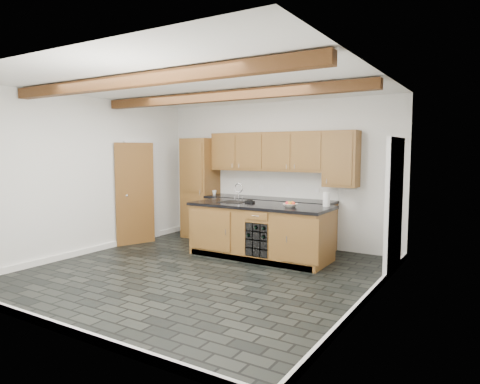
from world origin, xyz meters
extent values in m
plane|color=black|center=(0.00, 0.00, 0.00)|extent=(5.00, 5.00, 0.00)
plane|color=white|center=(0.00, 2.50, 1.40)|extent=(5.00, 0.00, 5.00)
plane|color=white|center=(-2.50, 0.00, 1.40)|extent=(0.00, 5.00, 5.00)
plane|color=white|center=(2.50, 0.00, 1.40)|extent=(0.00, 5.00, 5.00)
plane|color=white|center=(0.00, 0.00, 2.80)|extent=(5.00, 5.00, 0.00)
cube|color=#563116|center=(0.00, -1.20, 2.70)|extent=(4.90, 0.15, 0.15)
cube|color=#563116|center=(0.00, 0.60, 2.70)|extent=(4.90, 0.15, 0.15)
cube|color=white|center=(-2.48, 0.00, 0.05)|extent=(0.04, 5.00, 0.10)
cube|color=white|center=(2.48, 0.00, 0.05)|extent=(0.04, 5.00, 0.10)
cube|color=white|center=(0.00, -2.48, 0.05)|extent=(5.00, 0.04, 0.10)
cube|color=white|center=(-2.47, 1.30, 1.02)|extent=(0.06, 0.94, 2.04)
cube|color=brown|center=(-2.32, 0.95, 1.00)|extent=(0.31, 0.77, 2.00)
cube|color=white|center=(2.47, 1.50, 1.02)|extent=(0.06, 0.98, 2.04)
cube|color=black|center=(2.50, 1.50, 1.00)|extent=(0.02, 0.86, 1.96)
cube|color=brown|center=(-1.65, 2.20, 1.05)|extent=(0.65, 0.60, 2.10)
cube|color=brown|center=(-0.02, 2.20, 0.44)|extent=(2.60, 0.60, 0.88)
cube|color=black|center=(-0.02, 2.20, 0.91)|extent=(2.64, 0.62, 0.05)
cube|color=white|center=(-0.02, 2.49, 1.19)|extent=(2.60, 0.02, 0.52)
cube|color=brown|center=(-0.12, 2.33, 1.83)|extent=(2.40, 0.35, 0.75)
cube|color=brown|center=(1.38, 2.33, 1.70)|extent=(0.60, 0.35, 1.00)
cube|color=brown|center=(0.30, 1.30, 0.44)|extent=(2.40, 0.90, 0.88)
cube|color=black|center=(0.30, 1.30, 0.91)|extent=(2.46, 0.96, 0.05)
cube|color=brown|center=(-0.42, 0.84, 0.48)|extent=(0.80, 0.02, 0.70)
cube|color=brown|center=(1.25, 0.84, 0.48)|extent=(0.60, 0.02, 0.70)
cube|color=black|center=(0.48, 0.99, 0.40)|extent=(0.42, 0.30, 0.56)
cylinder|color=black|center=(0.34, 0.95, 0.47)|extent=(0.07, 0.26, 0.07)
cylinder|color=black|center=(0.48, 0.95, 0.61)|extent=(0.07, 0.26, 0.07)
cylinder|color=black|center=(0.62, 0.95, 0.47)|extent=(0.07, 0.26, 0.07)
cylinder|color=black|center=(0.62, 0.95, 0.61)|extent=(0.07, 0.26, 0.07)
cube|color=black|center=(-0.25, 1.30, 0.93)|extent=(0.45, 0.40, 0.02)
cylinder|color=silver|center=(-0.25, 1.48, 1.03)|extent=(0.02, 0.02, 0.20)
torus|color=silver|center=(-0.25, 1.48, 1.17)|extent=(0.18, 0.02, 0.18)
cylinder|color=silver|center=(-0.33, 1.48, 0.97)|extent=(0.02, 0.02, 0.08)
cylinder|color=silver|center=(-0.17, 1.48, 0.97)|extent=(0.02, 0.02, 0.08)
cube|color=black|center=(0.05, 1.37, 0.95)|extent=(0.17, 0.11, 0.04)
cylinder|color=black|center=(0.05, 1.37, 0.97)|extent=(0.11, 0.11, 0.01)
imported|color=silver|center=(0.90, 1.23, 0.96)|extent=(0.24, 0.24, 0.05)
sphere|color=red|center=(0.95, 1.23, 0.99)|extent=(0.07, 0.07, 0.07)
sphere|color=orange|center=(0.92, 1.27, 0.99)|extent=(0.07, 0.07, 0.07)
sphere|color=olive|center=(0.86, 1.26, 0.99)|extent=(0.07, 0.07, 0.07)
sphere|color=red|center=(0.86, 1.20, 0.99)|extent=(0.07, 0.07, 0.07)
sphere|color=orange|center=(0.92, 1.18, 0.99)|extent=(0.07, 0.07, 0.07)
cylinder|color=white|center=(1.38, 1.59, 1.05)|extent=(0.11, 0.11, 0.24)
imported|color=white|center=(-1.30, 2.21, 0.97)|extent=(0.12, 0.12, 0.09)
camera|label=1|loc=(3.82, -5.10, 1.84)|focal=32.00mm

